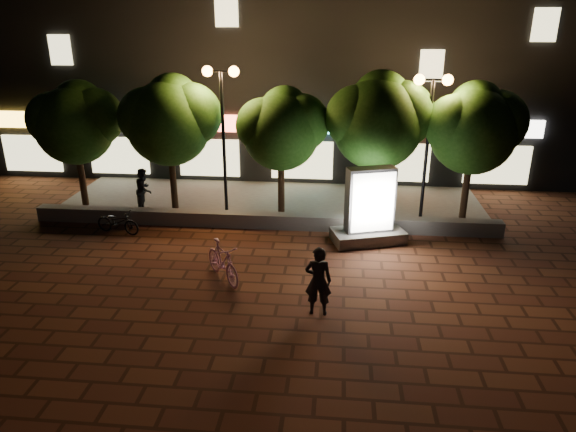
# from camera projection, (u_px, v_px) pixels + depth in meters

# --- Properties ---
(ground) EXTENTS (80.00, 80.00, 0.00)m
(ground) POSITION_uv_depth(u_px,v_px,m) (242.00, 282.00, 14.41)
(ground) COLOR #512A19
(ground) RESTS_ON ground
(retaining_wall) EXTENTS (16.00, 0.45, 0.50)m
(retaining_wall) POSITION_uv_depth(u_px,v_px,m) (262.00, 220.00, 18.03)
(retaining_wall) COLOR #65635E
(retaining_wall) RESTS_ON ground
(sidewalk) EXTENTS (16.00, 5.00, 0.08)m
(sidewalk) POSITION_uv_depth(u_px,v_px,m) (272.00, 202.00, 20.43)
(sidewalk) COLOR #65635E
(sidewalk) RESTS_ON ground
(building_block) EXTENTS (28.00, 8.12, 11.30)m
(building_block) POSITION_uv_depth(u_px,v_px,m) (288.00, 57.00, 24.70)
(building_block) COLOR black
(building_block) RESTS_ON ground
(tree_far_left) EXTENTS (3.36, 2.80, 4.63)m
(tree_far_left) POSITION_uv_depth(u_px,v_px,m) (76.00, 120.00, 18.94)
(tree_far_left) COLOR black
(tree_far_left) RESTS_ON sidewalk
(tree_left) EXTENTS (3.60, 3.00, 4.89)m
(tree_left) POSITION_uv_depth(u_px,v_px,m) (170.00, 118.00, 18.56)
(tree_left) COLOR black
(tree_left) RESTS_ON sidewalk
(tree_mid) EXTENTS (3.24, 2.70, 4.50)m
(tree_mid) POSITION_uv_depth(u_px,v_px,m) (283.00, 126.00, 18.28)
(tree_mid) COLOR black
(tree_mid) RESTS_ON sidewalk
(tree_right) EXTENTS (3.72, 3.10, 5.07)m
(tree_right) POSITION_uv_depth(u_px,v_px,m) (379.00, 118.00, 17.86)
(tree_right) COLOR black
(tree_right) RESTS_ON sidewalk
(tree_far_right) EXTENTS (3.48, 2.90, 4.76)m
(tree_far_right) POSITION_uv_depth(u_px,v_px,m) (475.00, 126.00, 17.64)
(tree_far_right) COLOR black
(tree_far_right) RESTS_ON sidewalk
(street_lamp_left) EXTENTS (1.26, 0.36, 5.18)m
(street_lamp_left) POSITION_uv_depth(u_px,v_px,m) (222.00, 103.00, 17.94)
(street_lamp_left) COLOR black
(street_lamp_left) RESTS_ON sidewalk
(street_lamp_right) EXTENTS (1.26, 0.36, 4.98)m
(street_lamp_right) POSITION_uv_depth(u_px,v_px,m) (431.00, 110.00, 17.35)
(street_lamp_right) COLOR black
(street_lamp_right) RESTS_ON sidewalk
(ad_kiosk) EXTENTS (2.51, 1.77, 2.46)m
(ad_kiosk) POSITION_uv_depth(u_px,v_px,m) (369.00, 213.00, 16.63)
(ad_kiosk) COLOR #65635E
(ad_kiosk) RESTS_ON ground
(scooter_pink) EXTENTS (1.54, 1.79, 1.11)m
(scooter_pink) POSITION_uv_depth(u_px,v_px,m) (223.00, 261.00, 14.33)
(scooter_pink) COLOR #E597CB
(scooter_pink) RESTS_ON ground
(rider) EXTENTS (0.66, 0.45, 1.77)m
(rider) POSITION_uv_depth(u_px,v_px,m) (318.00, 281.00, 12.58)
(rider) COLOR black
(rider) RESTS_ON ground
(scooter_parked) EXTENTS (1.66, 0.88, 0.83)m
(scooter_parked) POSITION_uv_depth(u_px,v_px,m) (118.00, 222.00, 17.47)
(scooter_parked) COLOR black
(scooter_parked) RESTS_ON ground
(pedestrian) EXTENTS (0.62, 0.79, 1.59)m
(pedestrian) POSITION_uv_depth(u_px,v_px,m) (144.00, 190.00, 19.20)
(pedestrian) COLOR black
(pedestrian) RESTS_ON sidewalk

